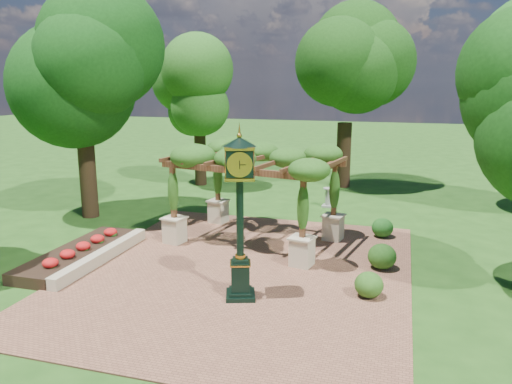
# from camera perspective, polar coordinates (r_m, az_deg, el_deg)

# --- Properties ---
(ground) EXTENTS (120.00, 120.00, 0.00)m
(ground) POSITION_cam_1_polar(r_m,az_deg,el_deg) (14.70, -2.82, -10.47)
(ground) COLOR #1E4714
(ground) RESTS_ON ground
(brick_plaza) EXTENTS (10.00, 12.00, 0.04)m
(brick_plaza) POSITION_cam_1_polar(r_m,az_deg,el_deg) (15.57, -1.59, -9.02)
(brick_plaza) COLOR brown
(brick_plaza) RESTS_ON ground
(border_wall) EXTENTS (0.35, 5.00, 0.40)m
(border_wall) POSITION_cam_1_polar(r_m,az_deg,el_deg) (17.02, -17.15, -7.04)
(border_wall) COLOR #C6B793
(border_wall) RESTS_ON ground
(flower_bed) EXTENTS (1.50, 5.00, 0.36)m
(flower_bed) POSITION_cam_1_polar(r_m,az_deg,el_deg) (17.52, -19.61, -6.71)
(flower_bed) COLOR red
(flower_bed) RESTS_ON ground
(pedestal_clock) EXTENTS (1.11, 1.11, 4.43)m
(pedestal_clock) POSITION_cam_1_polar(r_m,az_deg,el_deg) (12.92, -1.86, -1.31)
(pedestal_clock) COLOR black
(pedestal_clock) RESTS_ON brick_plaza
(pergola) EXTENTS (6.33, 4.63, 3.61)m
(pergola) POSITION_cam_1_polar(r_m,az_deg,el_deg) (17.60, -0.17, 3.49)
(pergola) COLOR beige
(pergola) RESTS_ON brick_plaza
(sundial) EXTENTS (0.53, 0.53, 0.90)m
(sundial) POSITION_cam_1_polar(r_m,az_deg,el_deg) (23.44, 8.23, -0.75)
(sundial) COLOR gray
(sundial) RESTS_ON ground
(shrub_front) EXTENTS (0.79, 0.79, 0.70)m
(shrub_front) POSITION_cam_1_polar(r_m,az_deg,el_deg) (13.99, 12.78, -10.30)
(shrub_front) COLOR #275418
(shrub_front) RESTS_ON brick_plaza
(shrub_mid) EXTENTS (1.16, 1.16, 0.79)m
(shrub_mid) POSITION_cam_1_polar(r_m,az_deg,el_deg) (16.06, 14.21, -7.15)
(shrub_mid) COLOR #224F16
(shrub_mid) RESTS_ON brick_plaza
(shrub_back) EXTENTS (1.03, 1.03, 0.71)m
(shrub_back) POSITION_cam_1_polar(r_m,az_deg,el_deg) (19.23, 14.25, -3.97)
(shrub_back) COLOR #1E5919
(shrub_back) RESTS_ON brick_plaza
(tree_west_near) EXTENTS (4.67, 4.67, 9.16)m
(tree_west_near) POSITION_cam_1_polar(r_m,az_deg,el_deg) (22.09, -19.49, 13.30)
(tree_west_near) COLOR #352415
(tree_west_near) RESTS_ON ground
(tree_west_far) EXTENTS (3.44, 3.44, 7.48)m
(tree_west_far) POSITION_cam_1_polar(r_m,az_deg,el_deg) (27.85, -6.56, 11.21)
(tree_west_far) COLOR black
(tree_west_far) RESTS_ON ground
(tree_north) EXTENTS (4.93, 4.93, 9.10)m
(tree_north) POSITION_cam_1_polar(r_m,az_deg,el_deg) (27.53, 10.34, 13.44)
(tree_north) COLOR #322014
(tree_north) RESTS_ON ground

